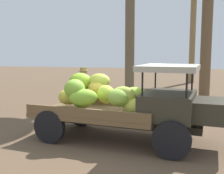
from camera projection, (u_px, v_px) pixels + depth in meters
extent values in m
plane|color=brown|center=(118.00, 138.00, 6.76)|extent=(60.00, 60.00, 0.00)
cube|color=#302C21|center=(116.00, 122.00, 6.58)|extent=(4.02, 0.97, 0.16)
cylinder|color=black|center=(181.00, 121.00, 6.82)|extent=(0.79, 0.24, 0.78)
cylinder|color=black|center=(171.00, 141.00, 5.34)|extent=(0.79, 0.24, 0.78)
cylinder|color=black|center=(81.00, 113.00, 7.80)|extent=(0.79, 0.24, 0.78)
cylinder|color=black|center=(50.00, 127.00, 6.32)|extent=(0.79, 0.24, 0.78)
cube|color=brown|center=(99.00, 113.00, 6.72)|extent=(3.20, 2.10, 0.10)
cube|color=brown|center=(110.00, 101.00, 7.44)|extent=(2.98, 0.48, 0.22)
cube|color=brown|center=(84.00, 113.00, 5.95)|extent=(2.98, 0.48, 0.22)
cube|color=#302C21|center=(168.00, 105.00, 6.08)|extent=(1.29, 1.65, 0.55)
cube|color=#302C21|center=(211.00, 110.00, 5.77)|extent=(0.84, 1.15, 0.44)
cylinder|color=black|center=(192.00, 78.00, 6.45)|extent=(0.04, 0.04, 0.55)
cylinder|color=black|center=(187.00, 84.00, 5.25)|extent=(0.04, 0.04, 0.55)
cylinder|color=black|center=(155.00, 77.00, 6.76)|extent=(0.04, 0.04, 0.55)
cylinder|color=black|center=(142.00, 82.00, 5.56)|extent=(0.04, 0.04, 0.55)
cube|color=#A9A795|center=(169.00, 68.00, 5.97)|extent=(1.41, 1.67, 0.12)
ellipsoid|color=#94BF3C|center=(82.00, 99.00, 6.43)|extent=(0.65, 0.67, 0.58)
ellipsoid|color=gold|center=(142.00, 101.00, 6.70)|extent=(0.75, 0.73, 0.52)
ellipsoid|color=#88C232|center=(83.00, 97.00, 6.14)|extent=(0.75, 0.62, 0.44)
ellipsoid|color=gold|center=(97.00, 89.00, 7.30)|extent=(0.74, 0.70, 0.41)
ellipsoid|color=#85BA37|center=(75.00, 89.00, 6.24)|extent=(0.70, 0.73, 0.54)
ellipsoid|color=gold|center=(69.00, 97.00, 6.62)|extent=(0.83, 0.81, 0.47)
ellipsoid|color=#8CBE2C|center=(80.00, 81.00, 7.47)|extent=(0.75, 0.69, 0.53)
ellipsoid|color=gold|center=(136.00, 108.00, 5.89)|extent=(0.75, 0.67, 0.53)
ellipsoid|color=#BBD242|center=(106.00, 94.00, 6.56)|extent=(0.67, 0.68, 0.54)
ellipsoid|color=#B0BA3F|center=(149.00, 101.00, 6.65)|extent=(0.57, 0.53, 0.55)
ellipsoid|color=#97BC3C|center=(134.00, 96.00, 6.50)|extent=(0.80, 0.78, 0.60)
ellipsoid|color=#AFBB42|center=(99.00, 81.00, 7.32)|extent=(0.72, 0.58, 0.49)
ellipsoid|color=#8DBC41|center=(119.00, 97.00, 6.00)|extent=(0.74, 0.73, 0.43)
ellipsoid|color=#A9C244|center=(124.00, 96.00, 6.02)|extent=(0.63, 0.56, 0.52)
cylinder|color=olive|center=(88.00, 107.00, 8.53)|extent=(0.15, 0.15, 0.79)
cylinder|color=olive|center=(80.00, 107.00, 8.54)|extent=(0.15, 0.15, 0.79)
cube|color=#4F5274|center=(84.00, 86.00, 8.45)|extent=(0.43, 0.30, 0.57)
cylinder|color=#4F5274|center=(86.00, 83.00, 8.33)|extent=(0.36, 0.34, 0.10)
cylinder|color=#4F5274|center=(80.00, 83.00, 8.35)|extent=(0.28, 0.40, 0.10)
sphere|color=tan|center=(84.00, 73.00, 8.40)|extent=(0.22, 0.22, 0.22)
cylinder|color=olive|center=(83.00, 71.00, 8.39)|extent=(0.34, 0.34, 0.02)
cylinder|color=olive|center=(83.00, 69.00, 8.38)|extent=(0.20, 0.20, 0.10)
ellipsoid|color=#B6C544|center=(84.00, 113.00, 8.94)|extent=(0.52, 0.43, 0.29)
cylinder|color=brown|center=(130.00, 2.00, 12.09)|extent=(0.43, 0.43, 8.60)
cylinder|color=olive|center=(193.00, 35.00, 18.56)|extent=(0.39, 0.39, 6.51)
cylinder|color=brown|center=(207.00, 17.00, 12.19)|extent=(0.49, 0.49, 7.36)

